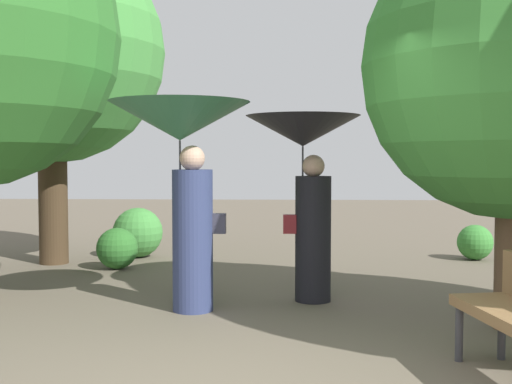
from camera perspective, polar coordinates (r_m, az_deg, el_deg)
person_left at (r=6.37m, az=-6.56°, el=3.77°), size 1.41×1.41×2.09m
person_right at (r=6.79m, az=4.50°, el=2.63°), size 1.22×1.22×1.99m
tree_near_left at (r=9.86m, az=-17.97°, el=13.55°), size 3.27×3.27×5.23m
bush_path_left at (r=10.04m, az=-10.56°, el=-3.59°), size 0.77×0.77×0.77m
bush_path_right at (r=10.18m, az=19.05°, el=-4.29°), size 0.53×0.53×0.53m
bush_behind_bench at (r=9.05m, az=-12.34°, el=-4.96°), size 0.57×0.57×0.57m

